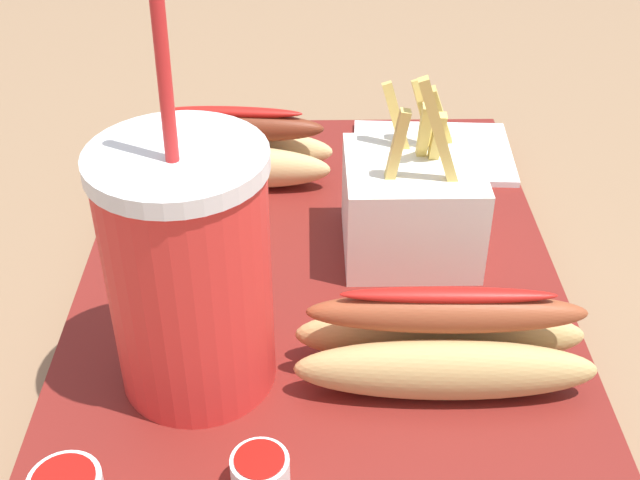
{
  "coord_description": "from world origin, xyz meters",
  "views": [
    {
      "loc": [
        0.47,
        -0.01,
        0.38
      ],
      "look_at": [
        0.0,
        0.0,
        0.05
      ],
      "focal_mm": 46.64,
      "sensor_mm": 36.0,
      "label": 1
    }
  ],
  "objects_px": {
    "soda_cup": "(189,272)",
    "ketchup_cup_3": "(260,472)",
    "hot_dog_2": "(443,344)",
    "hot_dog_1": "(237,151)",
    "napkin_stack": "(432,152)",
    "fries_basket": "(411,205)",
    "ketchup_cup_1": "(209,239)"
  },
  "relations": [
    {
      "from": "hot_dog_2",
      "to": "ketchup_cup_3",
      "type": "height_order",
      "value": "hot_dog_2"
    },
    {
      "from": "fries_basket",
      "to": "hot_dog_2",
      "type": "height_order",
      "value": "fries_basket"
    },
    {
      "from": "ketchup_cup_1",
      "to": "napkin_stack",
      "type": "distance_m",
      "value": 0.23
    },
    {
      "from": "hot_dog_1",
      "to": "ketchup_cup_3",
      "type": "relative_size",
      "value": 5.23
    },
    {
      "from": "fries_basket",
      "to": "hot_dog_2",
      "type": "relative_size",
      "value": 0.82
    },
    {
      "from": "hot_dog_2",
      "to": "fries_basket",
      "type": "bearing_deg",
      "value": -177.79
    },
    {
      "from": "hot_dog_2",
      "to": "ketchup_cup_3",
      "type": "bearing_deg",
      "value": -52.39
    },
    {
      "from": "hot_dog_2",
      "to": "napkin_stack",
      "type": "height_order",
      "value": "hot_dog_2"
    },
    {
      "from": "soda_cup",
      "to": "hot_dog_2",
      "type": "relative_size",
      "value": 1.43
    },
    {
      "from": "hot_dog_2",
      "to": "ketchup_cup_3",
      "type": "relative_size",
      "value": 5.75
    },
    {
      "from": "soda_cup",
      "to": "ketchup_cup_3",
      "type": "height_order",
      "value": "soda_cup"
    },
    {
      "from": "soda_cup",
      "to": "fries_basket",
      "type": "xyz_separation_m",
      "value": [
        -0.13,
        0.14,
        -0.04
      ]
    },
    {
      "from": "ketchup_cup_3",
      "to": "napkin_stack",
      "type": "bearing_deg",
      "value": 159.1
    },
    {
      "from": "soda_cup",
      "to": "fries_basket",
      "type": "bearing_deg",
      "value": 132.43
    },
    {
      "from": "hot_dog_2",
      "to": "napkin_stack",
      "type": "xyz_separation_m",
      "value": [
        -0.27,
        0.03,
        -0.02
      ]
    },
    {
      "from": "fries_basket",
      "to": "hot_dog_1",
      "type": "distance_m",
      "value": 0.17
    },
    {
      "from": "ketchup_cup_1",
      "to": "fries_basket",
      "type": "bearing_deg",
      "value": 90.61
    },
    {
      "from": "hot_dog_2",
      "to": "ketchup_cup_1",
      "type": "height_order",
      "value": "hot_dog_2"
    },
    {
      "from": "napkin_stack",
      "to": "ketchup_cup_1",
      "type": "bearing_deg",
      "value": -52.18
    },
    {
      "from": "soda_cup",
      "to": "hot_dog_1",
      "type": "xyz_separation_m",
      "value": [
        -0.23,
        0.01,
        -0.05
      ]
    },
    {
      "from": "hot_dog_1",
      "to": "hot_dog_2",
      "type": "height_order",
      "value": "hot_dog_2"
    },
    {
      "from": "ketchup_cup_1",
      "to": "napkin_stack",
      "type": "relative_size",
      "value": 0.23
    },
    {
      "from": "soda_cup",
      "to": "hot_dog_2",
      "type": "bearing_deg",
      "value": 87.91
    },
    {
      "from": "hot_dog_1",
      "to": "ketchup_cup_3",
      "type": "xyz_separation_m",
      "value": [
        0.32,
        0.03,
        -0.01
      ]
    },
    {
      "from": "hot_dog_2",
      "to": "hot_dog_1",
      "type": "bearing_deg",
      "value": -150.16
    },
    {
      "from": "hot_dog_2",
      "to": "napkin_stack",
      "type": "relative_size",
      "value": 1.3
    },
    {
      "from": "soda_cup",
      "to": "fries_basket",
      "type": "distance_m",
      "value": 0.19
    },
    {
      "from": "hot_dog_2",
      "to": "soda_cup",
      "type": "bearing_deg",
      "value": -92.09
    },
    {
      "from": "fries_basket",
      "to": "ketchup_cup_1",
      "type": "xyz_separation_m",
      "value": [
        0.0,
        -0.15,
        -0.03
      ]
    },
    {
      "from": "hot_dog_1",
      "to": "ketchup_cup_1",
      "type": "bearing_deg",
      "value": -7.48
    },
    {
      "from": "fries_basket",
      "to": "napkin_stack",
      "type": "xyz_separation_m",
      "value": [
        -0.14,
        0.04,
        -0.04
      ]
    },
    {
      "from": "soda_cup",
      "to": "ketchup_cup_1",
      "type": "xyz_separation_m",
      "value": [
        -0.13,
        -0.01,
        -0.07
      ]
    }
  ]
}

